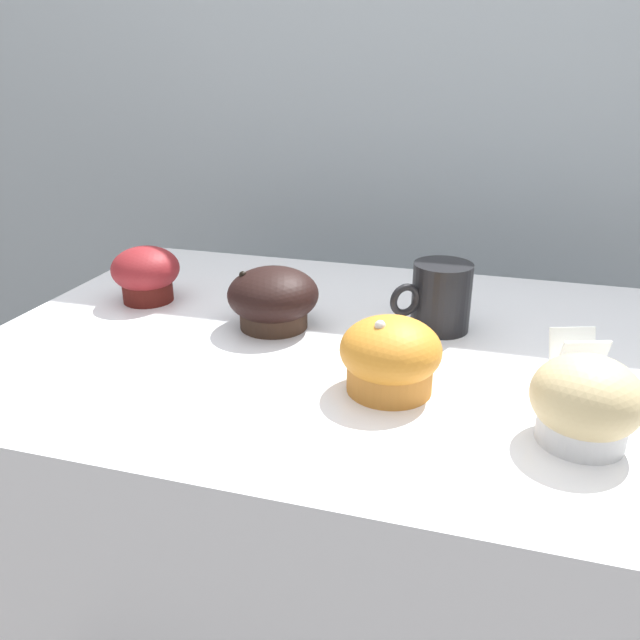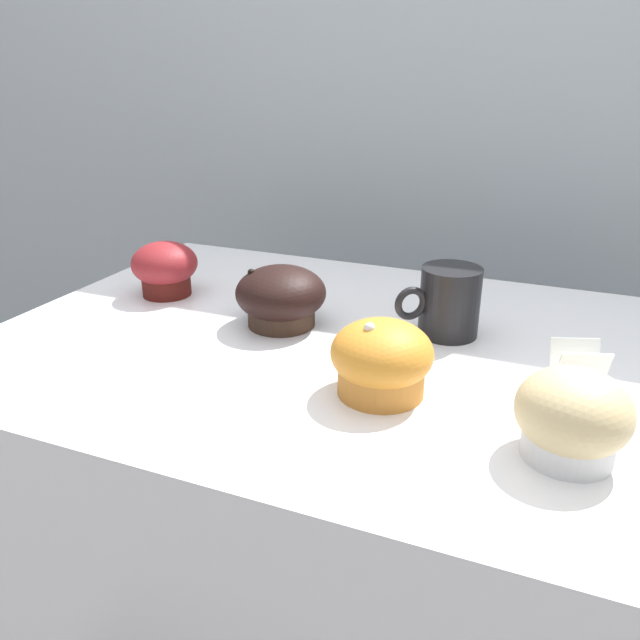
% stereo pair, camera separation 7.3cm
% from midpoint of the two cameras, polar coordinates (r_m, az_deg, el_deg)
% --- Properties ---
extents(wall_back, '(3.20, 0.10, 1.80)m').
position_cam_midpoint_polar(wall_back, '(1.35, 8.84, 6.21)').
color(wall_back, '#A8B2B7').
rests_on(wall_back, ground).
extents(display_counter, '(1.00, 0.64, 0.95)m').
position_cam_midpoint_polar(display_counter, '(1.07, 2.28, -26.06)').
color(display_counter, white).
rests_on(display_counter, ground).
extents(muffin_front_center, '(0.11, 0.11, 0.09)m').
position_cam_midpoint_polar(muffin_front_center, '(0.66, 3.28, -3.42)').
color(muffin_front_center, orange).
rests_on(muffin_front_center, display_counter).
extents(muffin_back_left, '(0.12, 0.12, 0.08)m').
position_cam_midpoint_polar(muffin_back_left, '(0.82, -6.86, 1.91)').
color(muffin_back_left, '#39271C').
rests_on(muffin_back_left, display_counter).
extents(muffin_back_right, '(0.10, 0.10, 0.08)m').
position_cam_midpoint_polar(muffin_back_right, '(0.60, 19.95, -7.25)').
color(muffin_back_right, white).
rests_on(muffin_back_right, display_counter).
extents(muffin_front_left, '(0.10, 0.10, 0.08)m').
position_cam_midpoint_polar(muffin_front_left, '(0.95, -17.78, 4.04)').
color(muffin_front_left, '#521712').
rests_on(muffin_front_left, display_counter).
extents(coffee_cup, '(0.10, 0.09, 0.09)m').
position_cam_midpoint_polar(coffee_cup, '(0.81, 8.43, 2.18)').
color(coffee_cup, black).
rests_on(coffee_cup, display_counter).
extents(price_card, '(0.06, 0.06, 0.06)m').
position_cam_midpoint_polar(price_card, '(0.71, 19.68, -3.40)').
color(price_card, white).
rests_on(price_card, display_counter).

